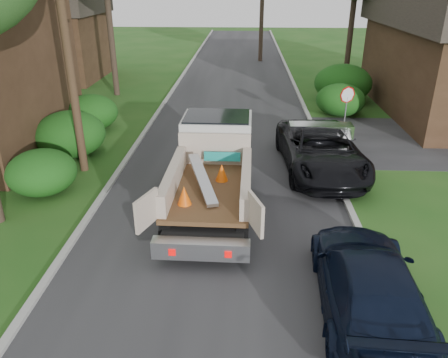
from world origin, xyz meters
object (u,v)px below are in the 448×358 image
at_px(house_left_far, 49,35).
at_px(navy_suv, 368,283).
at_px(stop_sign, 347,102).
at_px(flatbed_truck, 214,159).
at_px(utility_pole, 65,30).
at_px(black_pickup, 321,149).

height_order(house_left_far, navy_suv, house_left_far).
height_order(stop_sign, house_left_far, house_left_far).
relative_size(flatbed_truck, navy_suv, 1.27).
height_order(utility_pole, black_pickup, utility_pole).
distance_m(flatbed_truck, black_pickup, 4.64).
distance_m(house_left_far, navy_suv, 29.86).
xyz_separation_m(flatbed_truck, navy_suv, (3.71, -5.48, -0.60)).
bearing_deg(flatbed_truck, navy_suv, -54.88).
height_order(stop_sign, utility_pole, utility_pole).
distance_m(stop_sign, house_left_far, 22.81).
distance_m(house_left_far, flatbed_truck, 23.22).
relative_size(utility_pole, flatbed_truck, 1.51).
distance_m(utility_pole, navy_suv, 12.44).
height_order(house_left_far, black_pickup, house_left_far).
xyz_separation_m(stop_sign, black_pickup, (-1.60, -3.55, -0.93)).
bearing_deg(utility_pole, black_pickup, 2.92).
xyz_separation_m(house_left_far, black_pickup, (17.10, -16.55, -2.21)).
height_order(flatbed_truck, navy_suv, flatbed_truck).
xyz_separation_m(flatbed_truck, black_pickup, (3.90, 2.47, -0.51)).
relative_size(house_left_far, black_pickup, 1.25).
distance_m(utility_pole, black_pickup, 10.07).
bearing_deg(navy_suv, utility_pole, -37.01).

